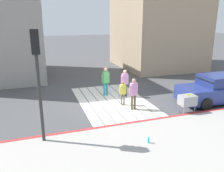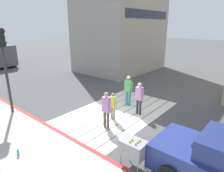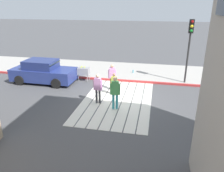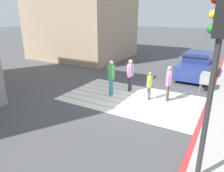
{
  "view_description": "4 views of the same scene",
  "coord_description": "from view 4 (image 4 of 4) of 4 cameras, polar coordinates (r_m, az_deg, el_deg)",
  "views": [
    {
      "loc": [
        -11.78,
        4.03,
        4.53
      ],
      "look_at": [
        -0.11,
        0.08,
        0.95
      ],
      "focal_mm": 36.53,
      "sensor_mm": 36.0,
      "label": 1
    },
    {
      "loc": [
        -7.34,
        -5.79,
        4.37
      ],
      "look_at": [
        0.39,
        0.69,
        1.22
      ],
      "focal_mm": 31.34,
      "sensor_mm": 36.0,
      "label": 2
    },
    {
      "loc": [
        11.08,
        2.01,
        5.15
      ],
      "look_at": [
        -0.37,
        -0.37,
        0.71
      ],
      "focal_mm": 34.99,
      "sensor_mm": 36.0,
      "label": 3
    },
    {
      "loc": [
        -3.87,
        8.56,
        3.83
      ],
      "look_at": [
        0.55,
        0.9,
        0.81
      ],
      "focal_mm": 33.77,
      "sensor_mm": 36.0,
      "label": 4
    }
  ],
  "objects": [
    {
      "name": "traffic_light_corner",
      "position": [
        4.64,
        26.12,
        7.07
      ],
      "size": [
        0.39,
        0.28,
        4.24
      ],
      "color": "#2D2D2D",
      "rests_on": "ground"
    },
    {
      "name": "tennis_ball_cart",
      "position": [
        11.95,
        24.22,
        1.94
      ],
      "size": [
        0.56,
        0.8,
        1.02
      ],
      "color": "#99999E",
      "rests_on": "ground"
    },
    {
      "name": "ground_plane",
      "position": [
        10.15,
        5.23,
        -3.43
      ],
      "size": [
        120.0,
        120.0,
        0.0
      ],
      "primitive_type": "plane",
      "color": "#4C4C4F"
    },
    {
      "name": "pedestrian_child_with_racket",
      "position": [
        9.9,
        10.13,
        0.49
      ],
      "size": [
        0.28,
        0.41,
        1.35
      ],
      "color": "gray",
      "rests_on": "ground"
    },
    {
      "name": "pedestrian_adult_side",
      "position": [
        9.88,
        15.11,
        1.33
      ],
      "size": [
        0.25,
        0.49,
        1.66
      ],
      "color": "brown",
      "rests_on": "ground"
    },
    {
      "name": "car_parked_near_curb",
      "position": [
        14.55,
        21.96,
        5.18
      ],
      "size": [
        2.04,
        4.33,
        1.57
      ],
      "color": "navy",
      "rests_on": "ground"
    },
    {
      "name": "crosswalk_stripes",
      "position": [
        10.14,
        5.23,
        -3.4
      ],
      "size": [
        6.4,
        3.8,
        0.01
      ],
      "color": "silver",
      "rests_on": "ground"
    },
    {
      "name": "building_far_south",
      "position": [
        20.22,
        -8.29,
        20.4
      ],
      "size": [
        8.0,
        7.04,
        8.89
      ],
      "color": "tan",
      "rests_on": "ground"
    },
    {
      "name": "pedestrian_adult_trailing",
      "position": [
        10.87,
        4.95,
        3.52
      ],
      "size": [
        0.22,
        0.49,
        1.67
      ],
      "color": "#333338",
      "rests_on": "ground"
    },
    {
      "name": "pedestrian_adult_lead",
      "position": [
        10.2,
        -0.25,
        2.87
      ],
      "size": [
        0.27,
        0.51,
        1.76
      ],
      "color": "teal",
      "rests_on": "ground"
    },
    {
      "name": "curb_painted",
      "position": [
        9.37,
        23.67,
        -6.55
      ],
      "size": [
        0.16,
        40.0,
        0.13
      ],
      "primitive_type": "cube",
      "color": "#BC3333",
      "rests_on": "ground"
    }
  ]
}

